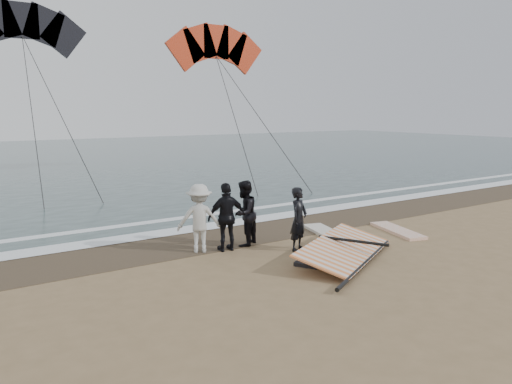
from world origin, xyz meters
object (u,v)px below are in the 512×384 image
Objects in this scene: board_white at (397,230)px; sail_rig at (339,251)px; man_main at (299,219)px; board_cream at (328,233)px.

sail_rig reaches higher than board_white.
man_main is 0.78× the size of board_white.
board_cream is at bearing 54.71° from sail_rig.
sail_rig is at bearing -110.12° from board_cream.
man_main is at bearing -165.77° from board_white.
board_white is 3.74m from sail_rig.
sail_rig is (-1.43, -2.02, 0.14)m from board_cream.
board_white is (4.00, -0.14, -0.85)m from man_main.
sail_rig is at bearing -95.60° from man_main.
man_main is 0.73× the size of board_cream.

